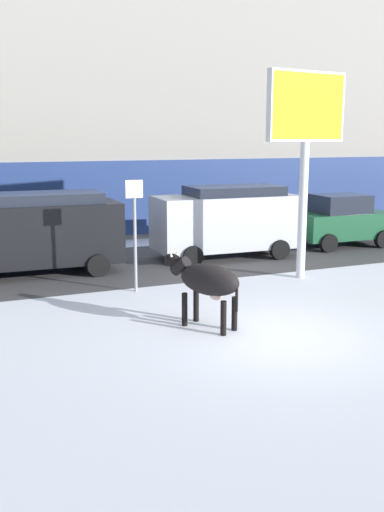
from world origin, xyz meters
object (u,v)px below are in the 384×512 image
object	(u,v)px
cow_black	(207,281)
billboard	(306,120)
car_black_van	(39,231)
car_darkgreen_hatchback	(342,221)
car_silver_van	(226,220)
street_sign	(135,226)
pedestrian_near_billboard	(254,214)

from	to	relation	value
cow_black	billboard	distance (m)	6.15
car_black_van	car_darkgreen_hatchback	bearing A→B (deg)	1.25
car_silver_van	street_sign	xyz separation A→B (m)	(-4.03, -3.02, 0.43)
cow_black	car_black_van	distance (m)	6.74
billboard	street_sign	world-z (taller)	billboard
car_silver_van	street_sign	size ratio (longest dim) A/B	1.65
car_black_van	street_sign	distance (m)	3.56
car_darkgreen_hatchback	street_sign	bearing A→B (deg)	-159.86
cow_black	car_darkgreen_hatchback	size ratio (longest dim) A/B	0.52
street_sign	pedestrian_near_billboard	bearing A→B (deg)	42.97
car_darkgreen_hatchback	street_sign	world-z (taller)	street_sign
car_darkgreen_hatchback	pedestrian_near_billboard	xyz separation A→B (m)	(-1.80, 3.27, -0.05)
billboard	car_darkgreen_hatchback	distance (m)	6.37
car_silver_van	pedestrian_near_billboard	xyz separation A→B (m)	(2.93, 3.46, -0.36)
billboard	car_darkgreen_hatchback	world-z (taller)	billboard
cow_black	street_sign	xyz separation A→B (m)	(-0.46, 3.33, 0.68)
car_black_van	car_silver_van	size ratio (longest dim) A/B	1.00
cow_black	car_darkgreen_hatchback	xyz separation A→B (m)	(8.29, 6.54, -0.07)
billboard	street_sign	xyz separation A→B (m)	(-4.70, 0.35, -2.64)
car_black_van	car_darkgreen_hatchback	world-z (taller)	car_black_van
car_silver_van	car_darkgreen_hatchback	distance (m)	4.74
car_silver_van	car_darkgreen_hatchback	world-z (taller)	car_silver_van
car_silver_van	cow_black	bearing A→B (deg)	-119.31
street_sign	car_silver_van	bearing A→B (deg)	36.86
cow_black	pedestrian_near_billboard	distance (m)	11.76
billboard	car_silver_van	size ratio (longest dim) A/B	1.19
pedestrian_near_billboard	street_sign	size ratio (longest dim) A/B	0.61
cow_black	car_silver_van	distance (m)	7.28
car_black_van	pedestrian_near_billboard	world-z (taller)	car_black_van
pedestrian_near_billboard	street_sign	world-z (taller)	street_sign
car_darkgreen_hatchback	cow_black	bearing A→B (deg)	-141.74
cow_black	street_sign	world-z (taller)	street_sign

